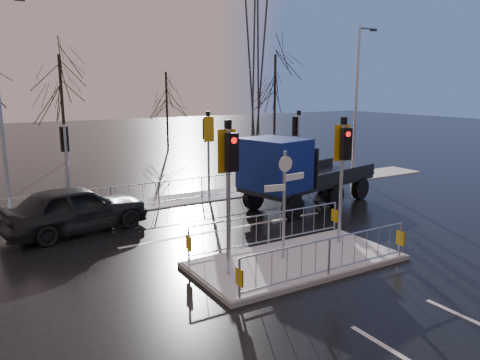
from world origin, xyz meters
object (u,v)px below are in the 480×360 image
traffic_island (295,250)px  street_lamp_right (357,96)px  car_far_lane (76,209)px  street_lamp_left (1,99)px  flatbed_truck (290,171)px

traffic_island → street_lamp_right: street_lamp_right is taller
traffic_island → car_far_lane: (-4.69, 6.19, 0.44)m
car_far_lane → street_lamp_right: size_ratio=0.61×
traffic_island → street_lamp_left: bearing=124.1°
flatbed_truck → street_lamp_left: 11.23m
car_far_lane → flatbed_truck: 8.20m
traffic_island → street_lamp_left: (-6.42, 9.49, 4.10)m
traffic_island → street_lamp_left: size_ratio=0.73×
street_lamp_right → street_lamp_left: (-17.00, 1.00, 0.10)m
car_far_lane → flatbed_truck: size_ratio=0.72×
traffic_island → street_lamp_right: bearing=38.7°
traffic_island → street_lamp_right: size_ratio=0.75×
flatbed_truck → street_lamp_left: bearing=154.2°
car_far_lane → street_lamp_left: street_lamp_left is taller
car_far_lane → street_lamp_left: (-1.73, 3.30, 3.66)m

